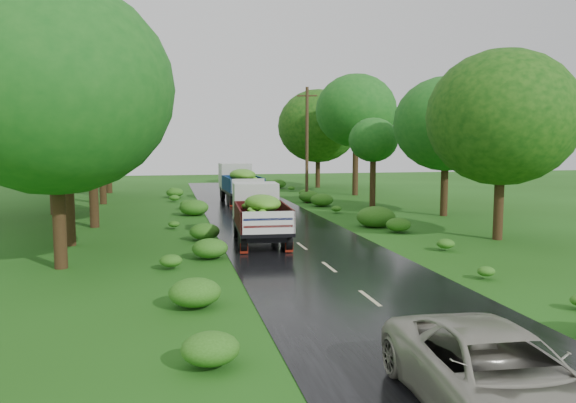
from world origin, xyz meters
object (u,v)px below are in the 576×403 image
object	(u,v)px
truck_near	(259,210)
car	(497,377)
utility_pole	(307,144)
truck_far	(239,181)

from	to	relation	value
truck_near	car	size ratio (longest dim) A/B	1.18
truck_near	utility_pole	bearing A→B (deg)	71.71
truck_far	car	distance (m)	32.57
truck_near	utility_pole	distance (m)	16.10
truck_far	car	bearing A→B (deg)	-92.42
truck_near	truck_far	size ratio (longest dim) A/B	0.91
car	utility_pole	distance (m)	31.67
truck_far	utility_pole	distance (m)	5.54
utility_pole	car	bearing A→B (deg)	-80.54
truck_near	truck_far	xyz separation A→B (m)	(1.21, 16.19, 0.15)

